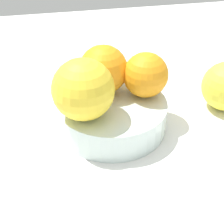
{
  "coord_description": "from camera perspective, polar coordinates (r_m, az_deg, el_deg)",
  "views": [
    {
      "loc": [
        -7.87,
        -36.09,
        28.88
      ],
      "look_at": [
        0.0,
        0.0,
        2.57
      ],
      "focal_mm": 50.23,
      "sensor_mm": 36.0,
      "label": 1
    }
  ],
  "objects": [
    {
      "name": "ground_plane",
      "position": [
        0.48,
        0.0,
        -3.51
      ],
      "size": [
        110.0,
        110.0,
        2.0
      ],
      "primitive_type": "cube",
      "color": "white"
    },
    {
      "name": "fruit_bowl",
      "position": [
        0.46,
        0.0,
        -0.55
      ],
      "size": [
        15.75,
        15.75,
        4.28
      ],
      "color": "silver",
      "rests_on": "ground_plane"
    },
    {
      "name": "orange_in_bowl_0",
      "position": [
        0.45,
        6.14,
        6.72
      ],
      "size": [
        6.45,
        6.45,
        6.45
      ],
      "primitive_type": "sphere",
      "color": "orange",
      "rests_on": "fruit_bowl"
    },
    {
      "name": "orange_in_bowl_1",
      "position": [
        0.45,
        -1.58,
        7.74
      ],
      "size": [
        7.08,
        7.08,
        7.08
      ],
      "primitive_type": "sphere",
      "color": "orange",
      "rests_on": "fruit_bowl"
    },
    {
      "name": "orange_in_bowl_2",
      "position": [
        0.4,
        -5.26,
        4.1
      ],
      "size": [
        8.08,
        8.08,
        8.08
      ],
      "primitive_type": "sphere",
      "color": "yellow",
      "rests_on": "fruit_bowl"
    }
  ]
}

